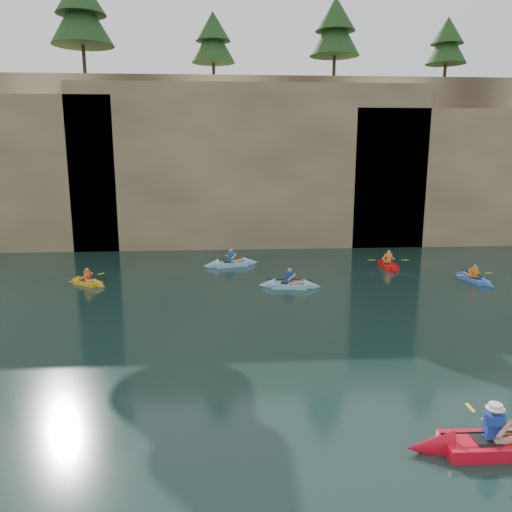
{
  "coord_description": "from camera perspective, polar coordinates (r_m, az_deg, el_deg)",
  "views": [
    {
      "loc": [
        -0.05,
        -12.17,
        6.75
      ],
      "look_at": [
        1.16,
        5.28,
        3.0
      ],
      "focal_mm": 35.0,
      "sensor_mm": 36.0,
      "label": 1
    }
  ],
  "objects": [
    {
      "name": "sea_cave_center",
      "position": [
        34.73,
        -10.45,
        3.38
      ],
      "size": [
        3.5,
        1.0,
        3.2
      ],
      "primitive_type": "cube",
      "color": "black",
      "rests_on": "ground"
    },
    {
      "name": "kayaker_blue_east",
      "position": [
        28.42,
        23.63,
        -2.4
      ],
      "size": [
        2.17,
        3.17,
        1.1
      ],
      "rotation": [
        0.0,
        0.0,
        1.77
      ],
      "color": "#3E70D4",
      "rests_on": "ground"
    },
    {
      "name": "cliff",
      "position": [
        42.17,
        -3.95,
        11.06
      ],
      "size": [
        70.0,
        16.0,
        12.0
      ],
      "primitive_type": "cube",
      "color": "tan",
      "rests_on": "ground"
    },
    {
      "name": "kayaker_ltblue_mid",
      "position": [
        29.45,
        -2.87,
        -0.84
      ],
      "size": [
        3.46,
        2.46,
        1.29
      ],
      "rotation": [
        0.0,
        0.0,
        0.25
      ],
      "color": "#86C3E0",
      "rests_on": "ground"
    },
    {
      "name": "ground",
      "position": [
        13.92,
        -3.4,
        -16.94
      ],
      "size": [
        160.0,
        160.0,
        0.0
      ],
      "primitive_type": "plane",
      "color": "black",
      "rests_on": "ground"
    },
    {
      "name": "cliff_pines",
      "position": [
        38.28,
        -4.18,
        25.93
      ],
      "size": [
        56.0,
        6.0,
        7.83
      ],
      "primitive_type": null,
      "color": "black",
      "rests_on": "cliff"
    },
    {
      "name": "sea_cave_east",
      "position": [
        35.85,
        12.4,
        4.61
      ],
      "size": [
        5.0,
        1.0,
        4.5
      ],
      "primitive_type": "cube",
      "color": "black",
      "rests_on": "ground"
    },
    {
      "name": "kayaker_yellow",
      "position": [
        26.84,
        -18.67,
        -2.82
      ],
      "size": [
        2.49,
        2.09,
        1.07
      ],
      "rotation": [
        0.0,
        0.0,
        -0.64
      ],
      "color": "gold",
      "rests_on": "ground"
    },
    {
      "name": "cliff_slab_center",
      "position": [
        34.84,
        -0.59,
        10.38
      ],
      "size": [
        24.0,
        2.4,
        11.4
      ],
      "primitive_type": "cube",
      "color": "#9F8760",
      "rests_on": "ground"
    },
    {
      "name": "kayaker_ltblue_near",
      "position": [
        24.88,
        3.84,
        -3.3
      ],
      "size": [
        3.21,
        2.41,
        1.24
      ],
      "rotation": [
        0.0,
        0.0,
        -0.17
      ],
      "color": "#7FB5D4",
      "rests_on": "ground"
    },
    {
      "name": "kayaker_red_far",
      "position": [
        30.22,
        14.88,
        -0.93
      ],
      "size": [
        2.39,
        3.33,
        1.21
      ],
      "rotation": [
        0.0,
        0.0,
        1.51
      ],
      "color": "red",
      "rests_on": "ground"
    },
    {
      "name": "main_kayaker",
      "position": [
        13.25,
        25.3,
        -18.83
      ],
      "size": [
        3.93,
        2.62,
        1.46
      ],
      "rotation": [
        0.0,
        0.0,
        -0.03
      ],
      "color": "red",
      "rests_on": "ground"
    }
  ]
}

